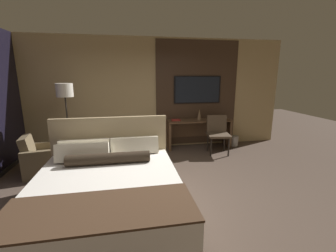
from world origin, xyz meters
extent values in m
plane|color=#4C3D33|center=(0.00, 0.00, 0.00)|extent=(16.00, 16.00, 0.00)
cube|color=tan|center=(0.00, 2.60, 1.40)|extent=(7.20, 0.06, 2.80)
cube|color=#3D2B1E|center=(1.27, 2.56, 1.40)|extent=(2.18, 0.03, 2.70)
cube|color=#33281E|center=(-0.87, -0.42, 0.11)|extent=(1.84, 2.05, 0.22)
cube|color=silver|center=(-0.87, -0.42, 0.40)|extent=(1.90, 2.11, 0.35)
cube|color=#422D1E|center=(-0.87, -1.10, 0.58)|extent=(1.92, 0.74, 0.02)
cube|color=#998460|center=(-0.87, 0.68, 0.59)|extent=(1.93, 0.08, 1.19)
cube|color=beige|center=(-1.28, 0.54, 0.71)|extent=(0.80, 0.23, 0.31)
cube|color=beige|center=(-0.46, 0.54, 0.71)|extent=(0.80, 0.23, 0.31)
cube|color=beige|center=(-1.28, 0.33, 0.71)|extent=(0.80, 0.25, 0.32)
cylinder|color=#2D2319|center=(-0.87, 0.12, 0.66)|extent=(1.23, 0.17, 0.17)
cube|color=brown|center=(1.27, 2.30, 0.73)|extent=(1.68, 0.47, 0.03)
cube|color=brown|center=(0.46, 2.30, 0.35)|extent=(0.06, 0.42, 0.71)
cube|color=brown|center=(2.08, 2.30, 0.35)|extent=(0.06, 0.42, 0.71)
cube|color=brown|center=(1.27, 2.51, 0.43)|extent=(1.56, 0.02, 0.35)
cube|color=black|center=(1.27, 2.52, 1.51)|extent=(1.25, 0.04, 0.70)
cube|color=black|center=(1.27, 2.50, 1.51)|extent=(1.18, 0.01, 0.65)
cube|color=#4C3D2D|center=(1.58, 1.75, 0.47)|extent=(0.60, 0.57, 0.05)
cube|color=#4C3D2D|center=(1.61, 1.96, 0.70)|extent=(0.49, 0.18, 0.42)
cylinder|color=black|center=(1.34, 1.58, 0.22)|extent=(0.04, 0.04, 0.44)
cylinder|color=black|center=(1.75, 1.52, 0.22)|extent=(0.04, 0.04, 0.44)
cylinder|color=black|center=(1.40, 1.98, 0.22)|extent=(0.04, 0.04, 0.44)
cylinder|color=black|center=(1.82, 1.91, 0.22)|extent=(0.04, 0.04, 0.44)
cube|color=brown|center=(-2.19, 1.32, 0.20)|extent=(0.74, 0.61, 0.41)
cube|color=brown|center=(-2.45, 1.27, 0.59)|extent=(0.28, 0.53, 0.38)
cube|color=brown|center=(-2.14, 1.02, 0.27)|extent=(0.68, 0.21, 0.55)
cube|color=brown|center=(-2.24, 1.62, 0.27)|extent=(0.68, 0.21, 0.55)
cylinder|color=#282623|center=(-1.84, 1.87, 0.01)|extent=(0.28, 0.28, 0.03)
cylinder|color=#332D28|center=(-1.84, 1.87, 0.74)|extent=(0.03, 0.03, 1.48)
cylinder|color=silver|center=(-1.84, 1.87, 1.58)|extent=(0.34, 0.34, 0.28)
cone|color=#846647|center=(1.29, 2.36, 0.88)|extent=(0.11, 0.11, 0.27)
cube|color=maroon|center=(0.65, 2.32, 0.76)|extent=(0.22, 0.15, 0.03)
cylinder|color=gray|center=(2.26, 2.24, 0.14)|extent=(0.22, 0.22, 0.28)
camera|label=1|loc=(-0.57, -3.18, 1.89)|focal=24.00mm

